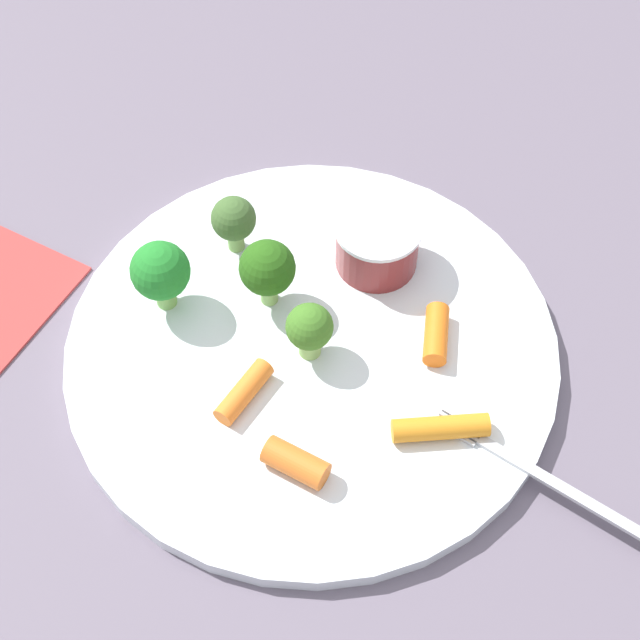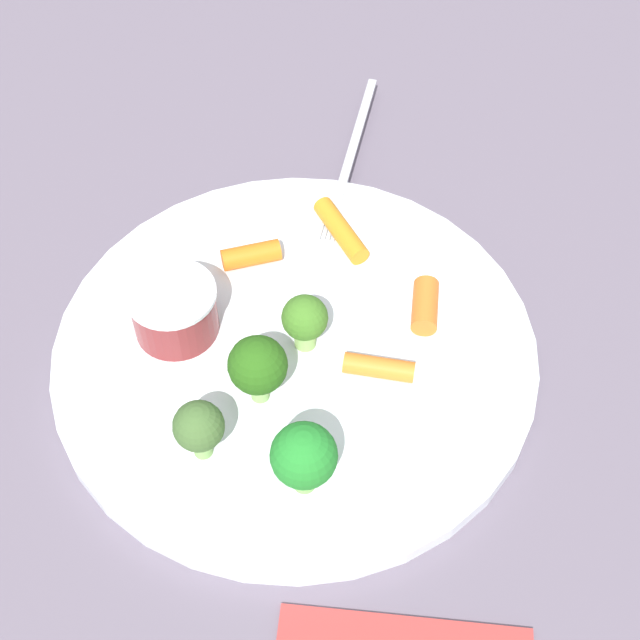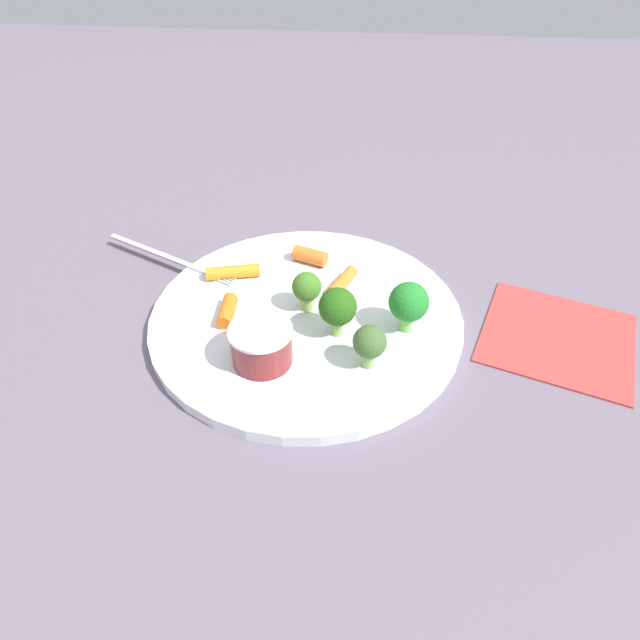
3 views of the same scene
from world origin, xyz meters
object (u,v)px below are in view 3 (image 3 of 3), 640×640
Objects in this scene: sauce_cup at (262,345)px; broccoli_floret_0 at (308,288)px; carrot_stick_3 at (343,282)px; broccoli_floret_1 at (338,308)px; broccoli_floret_3 at (370,343)px; plate at (306,317)px; carrot_stick_1 at (227,311)px; carrot_stick_2 at (310,256)px; broccoli_floret_2 at (409,303)px; carrot_stick_0 at (233,272)px; fork at (171,259)px; napkin at (559,340)px.

sauce_cup is 0.08m from broccoli_floret_0.
sauce_cup is 0.13m from carrot_stick_3.
broccoli_floret_1 reaches higher than broccoli_floret_3.
carrot_stick_1 is (0.01, -0.08, 0.01)m from plate.
carrot_stick_2 reaches higher than carrot_stick_3.
broccoli_floret_1 is 0.98× the size of broccoli_floret_2.
broccoli_floret_3 is at bearing 51.38° from carrot_stick_0.
broccoli_floret_3 is at bearing 24.23° from carrot_stick_2.
broccoli_floret_3 is (0.05, -0.03, -0.00)m from broccoli_floret_2.
broccoli_floret_3 is (0.08, 0.06, 0.00)m from broccoli_floret_0.
broccoli_floret_1 reaches higher than carrot_stick_2.
broccoli_floret_2 is 0.28m from fork.
broccoli_floret_3 is 0.15m from carrot_stick_1.
carrot_stick_3 is at bearing 141.14° from broccoli_floret_0.
fork is at bearing -98.88° from carrot_stick_3.
carrot_stick_0 is 1.50× the size of carrot_stick_2.
napkin is (0.09, 0.25, -0.02)m from carrot_stick_2.
broccoli_floret_0 is at bearing 171.09° from plate.
plate is at bearing 64.71° from fork.
sauce_cup is (0.07, -0.03, 0.02)m from plate.
broccoli_floret_0 is at bearing -38.86° from carrot_stick_3.
broccoli_floret_0 is 0.73× the size of carrot_stick_0.
carrot_stick_2 is (-0.10, -0.10, -0.02)m from broccoli_floret_2.
carrot_stick_2 is 0.16m from fork.
plate is 0.09m from carrot_stick_2.
sauce_cup is 0.34× the size of fork.
carrot_stick_0 is (-0.12, -0.05, -0.01)m from sauce_cup.
broccoli_floret_2 is (-0.01, 0.07, -0.00)m from broccoli_floret_1.
broccoli_floret_3 is 0.31× the size of napkin.
sauce_cup is 1.12× the size of broccoli_floret_1.
carrot_stick_0 reaches higher than napkin.
sauce_cup is 0.20m from fork.
sauce_cup is 0.13m from carrot_stick_0.
broccoli_floret_2 is at bearing 81.28° from plate.
carrot_stick_1 is at bearing -97.40° from broccoli_floret_1.
napkin is (0.00, 0.25, -0.00)m from plate.
sauce_cup is at bearing -28.43° from carrot_stick_3.
carrot_stick_1 is 0.32m from napkin.
plate is at bearing -131.00° from broccoli_floret_1.
plate is 7.75× the size of carrot_stick_1.
broccoli_floret_3 is at bearing -70.71° from napkin.
broccoli_floret_1 is at bearing -83.51° from napkin.
broccoli_floret_1 is 0.07m from broccoli_floret_2.
carrot_stick_3 reaches higher than plate.
broccoli_floret_1 reaches higher than fork.
carrot_stick_2 is (-0.16, 0.02, -0.01)m from sauce_cup.
carrot_stick_3 is 0.22m from napkin.
broccoli_floret_3 is 0.17m from carrot_stick_2.
fork is 0.42m from napkin.
fork is at bearing -101.22° from napkin.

